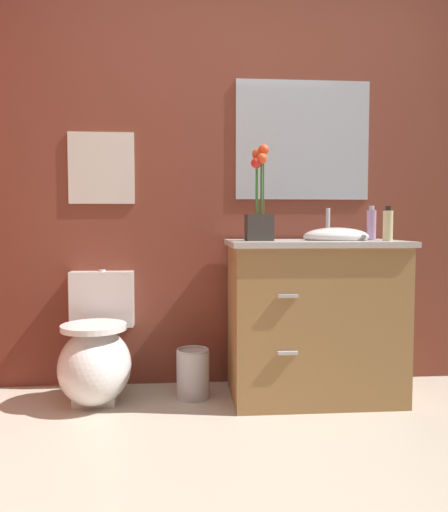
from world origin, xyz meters
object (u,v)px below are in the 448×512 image
object	(u,v)px
toilet	(96,356)
wall_poster	(101,168)
vanity_cabinet	(314,317)
lotion_bottle	(388,225)
trash_bin	(193,373)
flower_vase	(260,210)
wall_mirror	(303,140)
soap_bottle	(371,224)

from	to	relation	value
toilet	wall_poster	size ratio (longest dim) A/B	1.68
toilet	wall_poster	world-z (taller)	wall_poster
vanity_cabinet	lotion_bottle	bearing A→B (deg)	-19.20
trash_bin	vanity_cabinet	bearing A→B (deg)	-2.74
flower_vase	wall_mirror	distance (m)	0.62
vanity_cabinet	trash_bin	size ratio (longest dim) A/B	3.84
trash_bin	wall_poster	distance (m)	1.28
flower_vase	wall_poster	world-z (taller)	wall_poster
soap_bottle	lotion_bottle	distance (m)	0.14
trash_bin	wall_poster	bearing A→B (deg)	153.21
vanity_cabinet	wall_poster	bearing A→B (deg)	166.05
vanity_cabinet	wall_mirror	bearing A→B (deg)	90.53
toilet	soap_bottle	distance (m)	1.66
vanity_cabinet	wall_mirror	xyz separation A→B (m)	(-0.00, 0.29, 1.01)
flower_vase	wall_poster	size ratio (longest dim) A/B	1.24
lotion_bottle	wall_mirror	distance (m)	0.75
wall_mirror	vanity_cabinet	bearing A→B (deg)	-89.47
toilet	soap_bottle	xyz separation A→B (m)	(1.50, -0.02, 0.71)
wall_poster	toilet	bearing A→B (deg)	-90.00
flower_vase	soap_bottle	xyz separation A→B (m)	(0.63, 0.04, -0.08)
flower_vase	soap_bottle	world-z (taller)	flower_vase
lotion_bottle	wall_poster	world-z (taller)	wall_poster
toilet	soap_bottle	world-z (taller)	soap_bottle
lotion_bottle	wall_mirror	size ratio (longest dim) A/B	0.23
flower_vase	wall_mirror	bearing A→B (deg)	47.06
trash_bin	wall_poster	xyz separation A→B (m)	(-0.52, 0.26, 1.14)
toilet	lotion_bottle	xyz separation A→B (m)	(1.54, -0.15, 0.70)
toilet	wall_poster	distance (m)	1.07
flower_vase	lotion_bottle	bearing A→B (deg)	-7.65
wall_poster	lotion_bottle	bearing A→B (deg)	-15.19
soap_bottle	wall_mirror	bearing A→B (deg)	137.95
trash_bin	soap_bottle	bearing A→B (deg)	-1.51
vanity_cabinet	soap_bottle	distance (m)	0.60
toilet	lotion_bottle	world-z (taller)	lotion_bottle
toilet	vanity_cabinet	size ratio (longest dim) A/B	0.66
vanity_cabinet	trash_bin	bearing A→B (deg)	177.26
lotion_bottle	wall_poster	xyz separation A→B (m)	(-1.54, 0.42, 0.33)
trash_bin	wall_mirror	xyz separation A→B (m)	(0.66, 0.26, 1.31)
soap_bottle	flower_vase	bearing A→B (deg)	-176.27
wall_poster	wall_mirror	bearing A→B (deg)	0.00
lotion_bottle	trash_bin	distance (m)	1.31
toilet	soap_bottle	bearing A→B (deg)	-0.78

